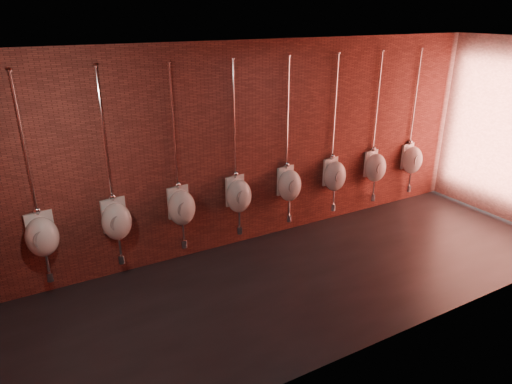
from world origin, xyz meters
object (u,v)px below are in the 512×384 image
urinal_4 (289,184)px  urinal_5 (335,175)px  urinal_6 (375,167)px  urinal_7 (412,159)px  urinal_0 (42,236)px  urinal_1 (116,220)px  urinal_3 (239,195)px  urinal_2 (181,207)px

urinal_4 → urinal_5: size_ratio=1.00×
urinal_6 → urinal_7: size_ratio=1.00×
urinal_6 → urinal_4: bearing=180.0°
urinal_0 → urinal_5: bearing=0.0°
urinal_1 → urinal_0: bearing=180.0°
urinal_3 → urinal_5: (1.89, 0.00, 0.00)m
urinal_3 → urinal_7: 3.78m
urinal_2 → urinal_5: same height
urinal_1 → urinal_3: same height
urinal_2 → urinal_5: bearing=0.0°
urinal_1 → urinal_7: size_ratio=1.00×
urinal_7 → urinal_2: bearing=180.0°
urinal_2 → urinal_3: bearing=0.0°
urinal_0 → urinal_4: bearing=0.0°
urinal_5 → urinal_0: bearing=180.0°
urinal_0 → urinal_2: size_ratio=1.00×
urinal_3 → urinal_2: bearing=180.0°
urinal_2 → urinal_7: same height
urinal_2 → urinal_4: size_ratio=1.00×
urinal_1 → urinal_7: same height
urinal_1 → urinal_3: 1.89m
urinal_3 → urinal_6: bearing=0.0°
urinal_1 → urinal_7: (5.66, 0.00, 0.00)m
urinal_5 → urinal_7: same height
urinal_5 → urinal_4: bearing=180.0°
urinal_4 → urinal_1: bearing=180.0°
urinal_2 → urinal_3: 0.94m
urinal_3 → urinal_5: size_ratio=1.00×
urinal_0 → urinal_2: same height
urinal_0 → urinal_3: size_ratio=1.00×
urinal_5 → urinal_6: same height
urinal_1 → urinal_2: bearing=0.0°
urinal_4 → urinal_5: (0.94, 0.00, 0.00)m
urinal_3 → urinal_4: (0.94, 0.00, 0.00)m
urinal_3 → urinal_7: same height
urinal_2 → urinal_4: bearing=0.0°
urinal_0 → urinal_7: size_ratio=1.00×
urinal_6 → urinal_7: same height
urinal_2 → urinal_4: (1.89, 0.00, 0.00)m
urinal_0 → urinal_5: size_ratio=1.00×
urinal_3 → urinal_0: bearing=180.0°
urinal_0 → urinal_2: bearing=0.0°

